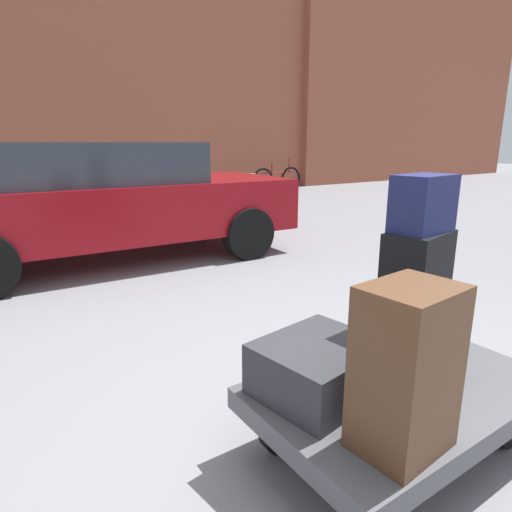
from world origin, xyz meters
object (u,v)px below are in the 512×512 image
Objects in this scene: luggage_cart at (400,397)px; suitcase_black_center at (414,300)px; bollard_kerb_near at (196,191)px; suitcase_charcoal_rear_right at (319,368)px; duffel_bag_navy_topmost_pile at (423,204)px; suitcase_brown_rear_left at (406,369)px; bollard_kerb_mid at (251,187)px; bicycle_leaning at (277,179)px; parked_car at (107,199)px.

suitcase_black_center is at bearing 30.13° from luggage_cart.
suitcase_black_center is at bearing -109.03° from bollard_kerb_near.
suitcase_charcoal_rear_right is 1.70× the size of duffel_bag_navy_topmost_pile.
suitcase_brown_rear_left reaches higher than bollard_kerb_near.
luggage_cart is 9.13m from bollard_kerb_mid.
duffel_bag_navy_topmost_pile is (0.19, 0.11, 0.87)m from luggage_cart.
suitcase_black_center is 1.32× the size of suitcase_charcoal_rear_right.
duffel_bag_navy_topmost_pile is (0.56, -0.06, 0.69)m from suitcase_charcoal_rear_right.
bollard_kerb_mid is at bearing 55.21° from duffel_bag_navy_topmost_pile.
luggage_cart is 0.77× the size of bicycle_leaning.
duffel_bag_navy_topmost_pile is 10.96m from bicycle_leaning.
suitcase_brown_rear_left is at bearing -111.58° from bollard_kerb_near.
suitcase_black_center is 1.10× the size of suitcase_brown_rear_left.
bollard_kerb_near is at bearing -158.76° from bicycle_leaning.
duffel_bag_navy_topmost_pile is (0.55, 0.38, 0.50)m from suitcase_brown_rear_left.
suitcase_brown_rear_left is (-0.35, -0.27, 0.38)m from luggage_cart.
suitcase_brown_rear_left reaches higher than luggage_cart.
bollard_kerb_near is (2.72, 7.88, -0.81)m from duffel_bag_navy_topmost_pile.
luggage_cart is 8.50m from bollard_kerb_near.
parked_car reaches higher than suitcase_charcoal_rear_right.
bollard_kerb_near reaches higher than suitcase_charcoal_rear_right.
bicycle_leaning is 2.18m from bollard_kerb_mid.
bollard_kerb_mid is (4.42, 7.99, 0.07)m from luggage_cart.
bicycle_leaning is (5.99, 9.15, -0.77)m from duffel_bag_navy_topmost_pile.
parked_car is at bearing -141.58° from bicycle_leaning.
parked_car is at bearing 82.30° from suitcase_brown_rear_left.
duffel_bag_navy_topmost_pile is at bearing 30.13° from luggage_cart.
suitcase_black_center is at bearing -118.22° from bollard_kerb_mid.
duffel_bag_navy_topmost_pile is at bearing -123.22° from bicycle_leaning.
luggage_cart is at bearing -88.53° from parked_car.
parked_car reaches higher than bicycle_leaning.
bicycle_leaning is at bearing 50.21° from duffel_bag_navy_topmost_pile.
bicycle_leaning is (5.99, 9.15, -0.30)m from suitcase_black_center.
bollard_kerb_near is at bearing 180.00° from bollard_kerb_mid.
duffel_bag_navy_topmost_pile reaches higher than suitcase_brown_rear_left.
duffel_bag_navy_topmost_pile is 0.44× the size of bollard_kerb_mid.
parked_car is at bearing -129.07° from bollard_kerb_near.
parked_car is (-0.30, 4.16, -0.39)m from duffel_bag_navy_topmost_pile.
bollard_kerb_near is at bearing 69.98° from luggage_cart.
bollard_kerb_near is at bearing 58.48° from suitcase_black_center.
parked_car is 8.04m from bicycle_leaning.
parked_car is 2.48× the size of bicycle_leaning.
bicycle_leaning is 3.51m from bollard_kerb_near.
luggage_cart is 2.66× the size of suitcase_charcoal_rear_right.
suitcase_black_center is at bearing -96.57° from duffel_bag_navy_topmost_pile.
bicycle_leaning is at bearing 21.24° from bollard_kerb_near.
suitcase_brown_rear_left is 8.88m from bollard_kerb_near.
bicycle_leaning reaches higher than bollard_kerb_mid.
bollard_kerb_near reaches higher than luggage_cart.
bicycle_leaning reaches higher than suitcase_charcoal_rear_right.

